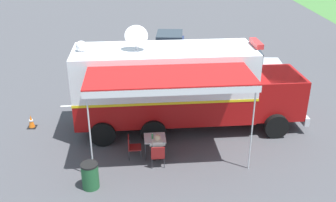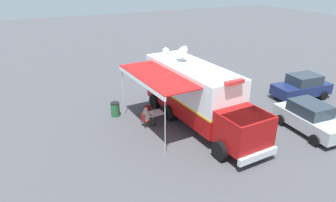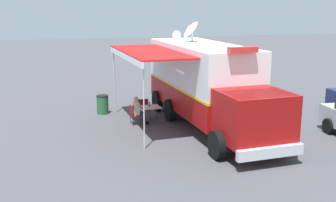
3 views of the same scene
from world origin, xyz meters
name	(u,v)px [view 3 (image 3 of 3)]	position (x,y,z in m)	size (l,w,h in m)	color
ground_plane	(200,121)	(0.00, 0.00, 0.00)	(100.00, 100.00, 0.00)	#47474C
lot_stripe	(227,105)	(-2.40, -2.55, 0.00)	(0.12, 4.80, 0.01)	silver
command_truck	(207,82)	(-0.01, 0.75, 1.94)	(5.31, 9.62, 4.53)	#9E0F0F
folding_table	(151,108)	(2.17, -0.40, 0.67)	(0.85, 0.85, 0.73)	silver
water_bottle	(150,104)	(2.22, -0.49, 0.83)	(0.07, 0.07, 0.22)	#3F9959
folding_chair_at_table	(134,113)	(2.97, -0.30, 0.51)	(0.51, 0.51, 0.87)	maroon
folding_chair_beside_table	(144,107)	(2.33, -1.25, 0.51)	(0.51, 0.51, 0.87)	maroon
seated_responder	(138,110)	(2.78, -0.31, 0.65)	(0.68, 0.57, 1.25)	silver
trash_bin	(103,104)	(4.11, -2.53, 0.46)	(0.57, 0.57, 0.91)	#235B33
traffic_cone	(170,91)	(-0.16, -5.70, 0.28)	(0.36, 0.36, 0.58)	black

